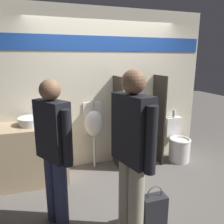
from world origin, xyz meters
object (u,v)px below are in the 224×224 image
(sink_basin, at_px, (33,121))
(urinal_near_counter, at_px, (94,123))
(toilet, at_px, (178,144))
(person_with_lanyard, at_px, (132,150))
(cell_phone, at_px, (52,126))
(person_in_vest, at_px, (54,149))
(shopping_bag, at_px, (154,211))
(urinal_far, at_px, (136,120))

(sink_basin, height_order, urinal_near_counter, urinal_near_counter)
(toilet, xyz_separation_m, person_with_lanyard, (-1.56, -1.46, 0.68))
(cell_phone, relative_size, toilet, 0.15)
(urinal_near_counter, bearing_deg, cell_phone, -157.38)
(toilet, height_order, person_in_vest, person_in_vest)
(cell_phone, bearing_deg, shopping_bag, -52.01)
(sink_basin, xyz_separation_m, person_in_vest, (0.25, -1.10, -0.04))
(toilet, bearing_deg, person_with_lanyard, -136.94)
(shopping_bag, bearing_deg, person_in_vest, 159.39)
(person_with_lanyard, bearing_deg, person_in_vest, 43.80)
(urinal_far, xyz_separation_m, person_with_lanyard, (-0.77, -1.64, 0.18))
(cell_phone, height_order, urinal_far, urinal_far)
(sink_basin, bearing_deg, toilet, -1.64)
(cell_phone, xyz_separation_m, person_in_vest, (-0.02, -0.92, 0.02))
(sink_basin, height_order, cell_phone, sink_basin)
(urinal_near_counter, bearing_deg, person_in_vest, -120.62)
(sink_basin, relative_size, urinal_near_counter, 0.36)
(toilet, relative_size, person_in_vest, 0.55)
(urinal_near_counter, bearing_deg, toilet, -6.80)
(sink_basin, relative_size, person_in_vest, 0.26)
(person_in_vest, bearing_deg, cell_phone, -32.62)
(urinal_near_counter, relative_size, person_with_lanyard, 0.67)
(urinal_near_counter, xyz_separation_m, person_with_lanyard, (0.02, -1.64, 0.18))
(urinal_near_counter, relative_size, urinal_far, 1.00)
(shopping_bag, bearing_deg, toilet, 48.49)
(urinal_near_counter, distance_m, toilet, 1.66)
(sink_basin, relative_size, urinal_far, 0.36)
(sink_basin, relative_size, toilet, 0.46)
(sink_basin, distance_m, shopping_bag, 2.12)
(person_in_vest, height_order, person_with_lanyard, person_with_lanyard)
(person_with_lanyard, height_order, shopping_bag, person_with_lanyard)
(cell_phone, bearing_deg, person_with_lanyard, -61.82)
(toilet, distance_m, person_with_lanyard, 2.24)
(cell_phone, distance_m, toilet, 2.36)
(shopping_bag, bearing_deg, person_with_lanyard, -172.98)
(toilet, bearing_deg, urinal_near_counter, 173.20)
(urinal_near_counter, bearing_deg, person_with_lanyard, -89.32)
(cell_phone, distance_m, urinal_near_counter, 0.77)
(person_with_lanyard, bearing_deg, cell_phone, 12.11)
(urinal_far, distance_m, person_with_lanyard, 1.82)
(toilet, height_order, shopping_bag, toilet)
(sink_basin, relative_size, person_with_lanyard, 0.24)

